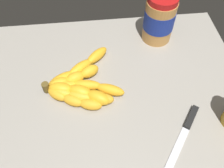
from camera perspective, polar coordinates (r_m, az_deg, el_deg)
name	(u,v)px	position (r cm, az deg, el deg)	size (l,w,h in cm)	color
ground_plane	(117,96)	(67.70, 1.13, -3.04)	(74.64, 62.89, 4.53)	gray
banana_bunch	(79,86)	(65.67, -7.97, -0.42)	(22.80, 23.34, 3.71)	gold
peanut_butter_jar	(159,19)	(76.64, 11.40, 15.28)	(9.55, 9.55, 15.57)	#BF8442
butter_knife	(185,132)	(62.14, 17.24, -11.04)	(13.35, 17.04, 1.20)	silver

